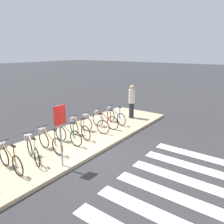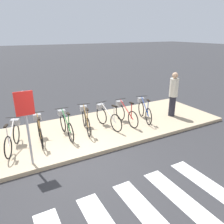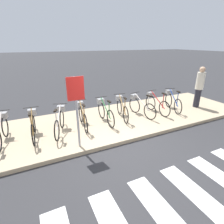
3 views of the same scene
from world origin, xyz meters
TOP-DOWN VIEW (x-y plane):
  - ground_plane at (0.00, 0.00)m, footprint 120.00×120.00m
  - sidewalk at (0.00, 1.57)m, footprint 12.13×3.13m
  - parked_bicycle_2 at (-1.58, 1.40)m, footprint 0.64×1.44m
  - parked_bicycle_3 at (-0.80, 1.53)m, footprint 0.46×1.51m
  - parked_bicycle_4 at (0.05, 1.53)m, footprint 0.46×1.51m
  - parked_bicycle_5 at (0.80, 1.60)m, footprint 0.50×1.49m
  - parked_bicycle_6 at (1.58, 1.49)m, footprint 0.46×1.50m
  - parked_bicycle_7 at (2.35, 1.49)m, footprint 0.46×1.51m
  - parked_bicycle_8 at (3.20, 1.44)m, footprint 0.60×1.45m
  - pedestrian at (4.47, 1.23)m, footprint 0.34×0.34m
  - sign_post at (-1.25, 0.29)m, footprint 0.44×0.07m

SIDE VIEW (x-z plane):
  - ground_plane at x=0.00m, z-range 0.00..0.00m
  - sidewalk at x=0.00m, z-range 0.00..0.12m
  - parked_bicycle_2 at x=-1.58m, z-range 0.07..1.01m
  - parked_bicycle_3 at x=-0.80m, z-range 0.07..1.01m
  - parked_bicycle_4 at x=0.05m, z-range 0.07..1.01m
  - parked_bicycle_5 at x=0.80m, z-range 0.07..1.01m
  - parked_bicycle_6 at x=1.58m, z-range 0.07..1.01m
  - parked_bicycle_7 at x=2.35m, z-range 0.07..1.01m
  - parked_bicycle_8 at x=3.20m, z-range 0.07..1.01m
  - pedestrian at x=4.47m, z-range 0.17..1.97m
  - sign_post at x=-1.25m, z-range 0.48..2.46m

